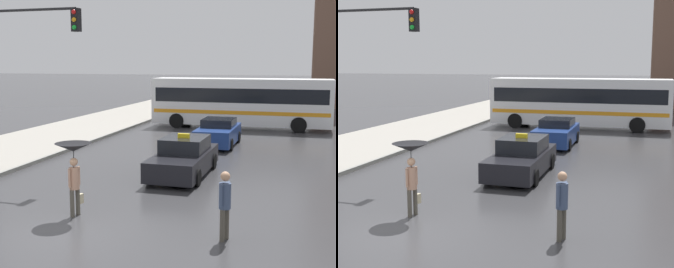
# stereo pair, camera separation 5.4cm
# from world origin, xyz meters

# --- Properties ---
(ground_plane) EXTENTS (300.00, 300.00, 0.00)m
(ground_plane) POSITION_xyz_m (0.00, 0.00, 0.00)
(ground_plane) COLOR #38383A
(taxi) EXTENTS (1.91, 4.61, 1.60)m
(taxi) POSITION_xyz_m (1.31, 7.15, 0.66)
(taxi) COLOR black
(taxi) RESTS_ON ground_plane
(sedan_red) EXTENTS (1.91, 4.13, 1.38)m
(sedan_red) POSITION_xyz_m (1.38, 13.86, 0.66)
(sedan_red) COLOR navy
(sedan_red) RESTS_ON ground_plane
(city_bus) EXTENTS (11.44, 2.73, 3.22)m
(city_bus) POSITION_xyz_m (1.55, 20.75, 1.79)
(city_bus) COLOR silver
(city_bus) RESTS_ON ground_plane
(pedestrian_with_umbrella) EXTENTS (1.01, 1.01, 2.07)m
(pedestrian_with_umbrella) POSITION_xyz_m (-0.37, 1.60, 1.67)
(pedestrian_with_umbrella) COLOR #4C473D
(pedestrian_with_umbrella) RESTS_ON ground_plane
(pedestrian_man) EXTENTS (0.37, 0.44, 1.70)m
(pedestrian_man) POSITION_xyz_m (3.94, 1.00, 1.00)
(pedestrian_man) COLOR #4C473D
(pedestrian_man) RESTS_ON ground_plane
(traffic_light) EXTENTS (4.01, 0.38, 6.43)m
(traffic_light) POSITION_xyz_m (-4.48, 5.42, 4.45)
(traffic_light) COLOR black
(traffic_light) RESTS_ON ground_plane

